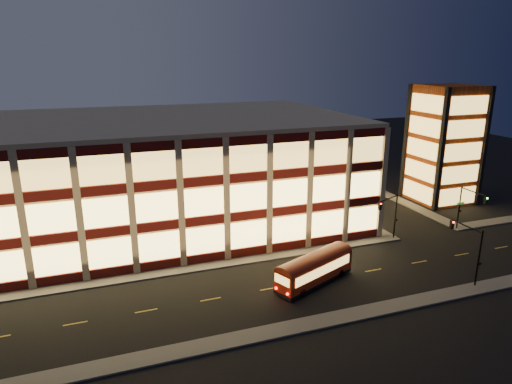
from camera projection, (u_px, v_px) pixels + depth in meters
name	position (u px, v px, depth m)	size (l,w,h in m)	color
ground	(215.00, 269.00, 49.22)	(200.00, 200.00, 0.00)	black
sidewalk_office_south	(185.00, 269.00, 49.12)	(54.00, 2.00, 0.15)	#514F4C
sidewalk_office_east	(328.00, 201.00, 72.00)	(2.00, 30.00, 0.15)	#514F4C
sidewalk_tower_south	(493.00, 222.00, 63.11)	(14.00, 2.00, 0.15)	#514F4C
sidewalk_tower_west	(387.00, 195.00, 75.58)	(2.00, 30.00, 0.15)	#514F4C
sidewalk_near	(255.00, 335.00, 37.48)	(100.00, 2.00, 0.15)	#514F4C
office_building	(160.00, 171.00, 61.44)	(50.45, 30.45, 14.50)	tan
stair_tower	(444.00, 145.00, 70.42)	(8.60, 8.60, 18.00)	#8C3814
traffic_signal_far	(390.00, 210.00, 55.48)	(3.79, 1.87, 6.00)	black
traffic_signal_right	(469.00, 203.00, 58.38)	(1.20, 4.37, 6.00)	black
traffic_signal_near	(469.00, 243.00, 45.74)	(0.32, 4.45, 6.00)	black
trolley_bus	(314.00, 267.00, 45.78)	(9.52, 5.80, 3.17)	#941D08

